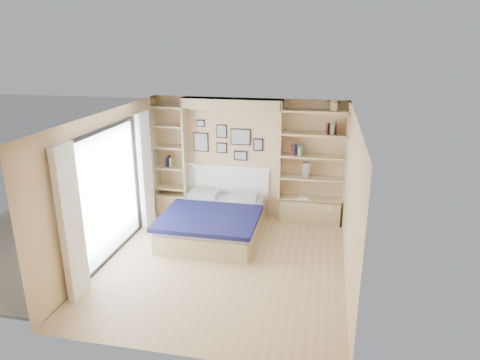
# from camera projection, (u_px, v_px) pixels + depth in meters

# --- Properties ---
(ground) EXTENTS (4.50, 4.50, 0.00)m
(ground) POSITION_uv_depth(u_px,v_px,m) (223.00, 264.00, 7.23)
(ground) COLOR tan
(ground) RESTS_ON ground
(room_shell) EXTENTS (4.50, 4.50, 4.50)m
(room_shell) POSITION_uv_depth(u_px,v_px,m) (222.00, 175.00, 8.38)
(room_shell) COLOR tan
(room_shell) RESTS_ON ground
(bed) EXTENTS (1.80, 2.25, 1.07)m
(bed) POSITION_uv_depth(u_px,v_px,m) (214.00, 221.00, 8.25)
(bed) COLOR tan
(bed) RESTS_ON ground
(photo_gallery) EXTENTS (1.48, 0.02, 0.82)m
(photo_gallery) POSITION_uv_depth(u_px,v_px,m) (226.00, 141.00, 8.88)
(photo_gallery) COLOR black
(photo_gallery) RESTS_ON ground
(reading_lamps) EXTENTS (1.92, 0.12, 0.15)m
(reading_lamps) POSITION_uv_depth(u_px,v_px,m) (231.00, 167.00, 8.80)
(reading_lamps) COLOR silver
(reading_lamps) RESTS_ON ground
(shelf_decor) EXTENTS (3.52, 0.23, 2.03)m
(shelf_decor) POSITION_uv_depth(u_px,v_px,m) (300.00, 142.00, 8.42)
(shelf_decor) COLOR #A51E1E
(shelf_decor) RESTS_ON ground
(deck) EXTENTS (3.20, 4.00, 0.05)m
(deck) POSITION_uv_depth(u_px,v_px,m) (34.00, 245.00, 7.90)
(deck) COLOR #6C624F
(deck) RESTS_ON ground
(deck_chair) EXTENTS (0.73, 0.94, 0.83)m
(deck_chair) POSITION_uv_depth(u_px,v_px,m) (92.00, 209.00, 8.52)
(deck_chair) COLOR tan
(deck_chair) RESTS_ON ground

